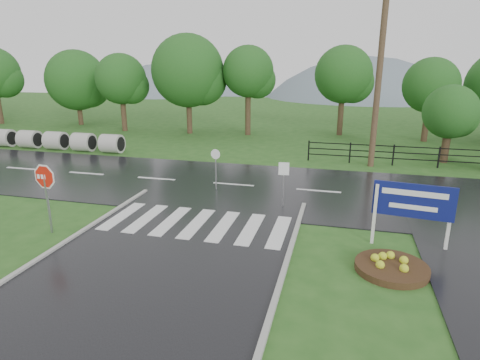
# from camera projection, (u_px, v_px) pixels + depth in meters

# --- Properties ---
(ground) EXTENTS (120.00, 120.00, 0.00)m
(ground) POSITION_uv_depth(u_px,v_px,m) (126.00, 302.00, 9.81)
(ground) COLOR #27561C
(ground) RESTS_ON ground
(main_road) EXTENTS (90.00, 8.00, 0.04)m
(main_road) POSITION_uv_depth(u_px,v_px,m) (233.00, 185.00, 19.11)
(main_road) COLOR black
(main_road) RESTS_ON ground
(walkway) EXTENTS (2.20, 11.00, 0.04)m
(walkway) POSITION_uv_depth(u_px,v_px,m) (463.00, 266.00, 11.50)
(walkway) COLOR black
(walkway) RESTS_ON ground
(crosswalk) EXTENTS (6.50, 2.80, 0.02)m
(crosswalk) POSITION_uv_depth(u_px,v_px,m) (197.00, 223.00, 14.44)
(crosswalk) COLOR silver
(crosswalk) RESTS_ON ground
(fence_west) EXTENTS (9.58, 0.08, 1.20)m
(fence_west) POSITION_uv_depth(u_px,v_px,m) (394.00, 153.00, 22.63)
(fence_west) COLOR black
(fence_west) RESTS_ON ground
(hills) EXTENTS (102.00, 48.00, 48.00)m
(hills) POSITION_uv_depth(u_px,v_px,m) (331.00, 182.00, 73.76)
(hills) COLOR slate
(hills) RESTS_ON ground
(treeline) EXTENTS (83.20, 5.20, 10.00)m
(treeline) POSITION_uv_depth(u_px,v_px,m) (292.00, 136.00, 31.88)
(treeline) COLOR #194D18
(treeline) RESTS_ON ground
(culvert_pipes) EXTENTS (9.70, 1.20, 1.20)m
(culvert_pipes) POSITION_uv_depth(u_px,v_px,m) (56.00, 141.00, 26.85)
(culvert_pipes) COLOR #9E9B93
(culvert_pipes) RESTS_ON ground
(stop_sign) EXTENTS (1.14, 0.15, 2.57)m
(stop_sign) POSITION_uv_depth(u_px,v_px,m) (45.00, 183.00, 13.29)
(stop_sign) COLOR #939399
(stop_sign) RESTS_ON ground
(estate_billboard) EXTENTS (2.37, 0.36, 2.09)m
(estate_billboard) POSITION_uv_depth(u_px,v_px,m) (413.00, 204.00, 12.34)
(estate_billboard) COLOR silver
(estate_billboard) RESTS_ON ground
(flower_bed) EXTENTS (2.01, 2.01, 0.40)m
(flower_bed) POSITION_uv_depth(u_px,v_px,m) (392.00, 266.00, 11.21)
(flower_bed) COLOR #332111
(flower_bed) RESTS_ON ground
(reg_sign_small) EXTENTS (0.42, 0.07, 1.87)m
(reg_sign_small) POSITION_uv_depth(u_px,v_px,m) (284.00, 175.00, 15.81)
(reg_sign_small) COLOR #939399
(reg_sign_small) RESTS_ON ground
(reg_sign_round) EXTENTS (0.45, 0.09, 1.92)m
(reg_sign_round) POSITION_uv_depth(u_px,v_px,m) (216.00, 164.00, 18.00)
(reg_sign_round) COLOR #939399
(reg_sign_round) RESTS_ON ground
(utility_pole_east) EXTENTS (1.74, 0.53, 9.90)m
(utility_pole_east) POSITION_uv_depth(u_px,v_px,m) (379.00, 74.00, 21.24)
(utility_pole_east) COLOR #473523
(utility_pole_east) RESTS_ON ground
(entrance_tree_left) EXTENTS (3.03, 3.03, 4.46)m
(entrance_tree_left) POSITION_uv_depth(u_px,v_px,m) (451.00, 112.00, 22.69)
(entrance_tree_left) COLOR #3D2B1C
(entrance_tree_left) RESTS_ON ground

